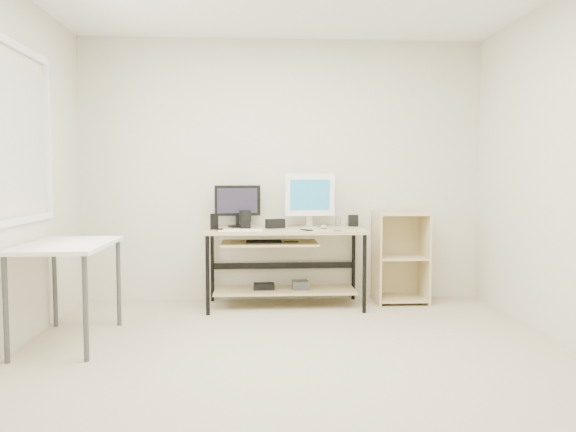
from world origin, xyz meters
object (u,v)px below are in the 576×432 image
(desk, at_px, (282,251))
(side_table, at_px, (67,254))
(white_imac, at_px, (310,196))
(shelf_unit, at_px, (399,256))
(black_monitor, at_px, (237,203))
(audio_controller, at_px, (214,222))

(desk, height_order, side_table, same)
(desk, distance_m, white_imac, 0.60)
(shelf_unit, xyz_separation_m, white_imac, (-0.90, -0.00, 0.60))
(side_table, relative_size, shelf_unit, 1.11)
(desk, relative_size, side_table, 1.50)
(black_monitor, bearing_deg, shelf_unit, -10.30)
(shelf_unit, bearing_deg, black_monitor, 178.82)
(black_monitor, distance_m, audio_controller, 0.36)
(white_imac, xyz_separation_m, audio_controller, (-0.91, -0.21, -0.23))
(audio_controller, bearing_deg, shelf_unit, -0.04)
(white_imac, bearing_deg, side_table, -154.22)
(side_table, xyz_separation_m, white_imac, (1.93, 1.22, 0.38))
(desk, xyz_separation_m, shelf_unit, (1.18, 0.16, -0.09))
(shelf_unit, relative_size, black_monitor, 2.01)
(white_imac, bearing_deg, black_monitor, 170.55)
(side_table, distance_m, black_monitor, 1.78)
(desk, distance_m, side_table, 1.97)
(desk, xyz_separation_m, black_monitor, (-0.43, 0.19, 0.45))
(desk, height_order, black_monitor, black_monitor)
(desk, bearing_deg, side_table, -147.35)
(desk, height_order, audio_controller, audio_controller)
(side_table, relative_size, audio_controller, 6.60)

